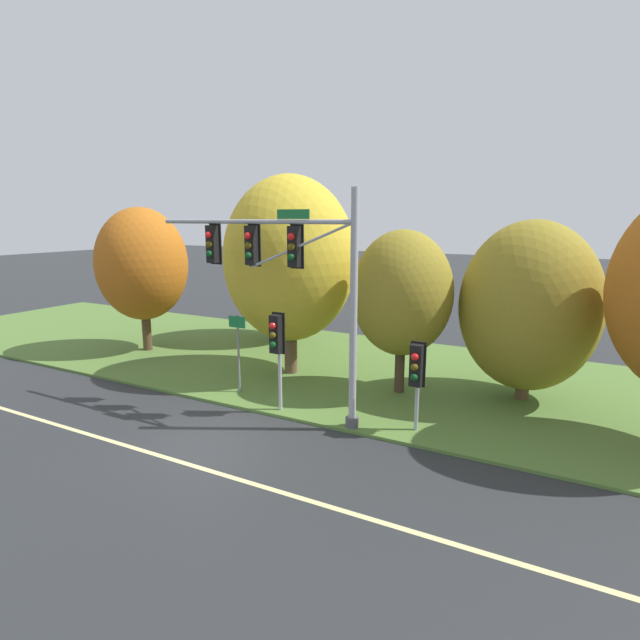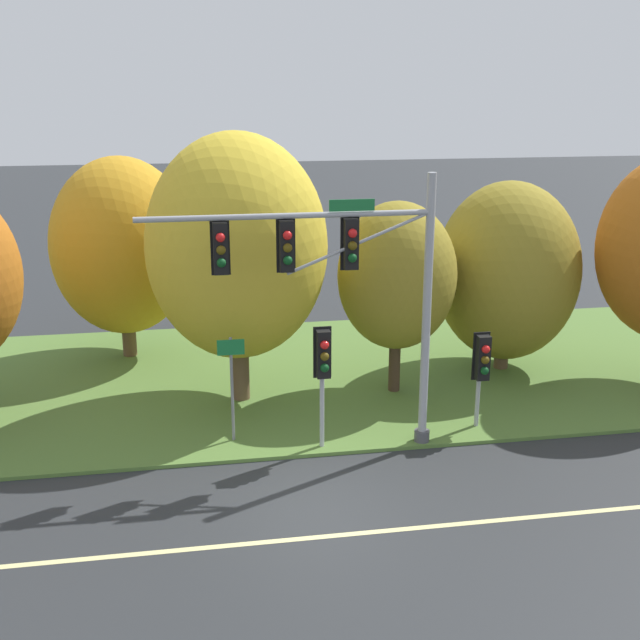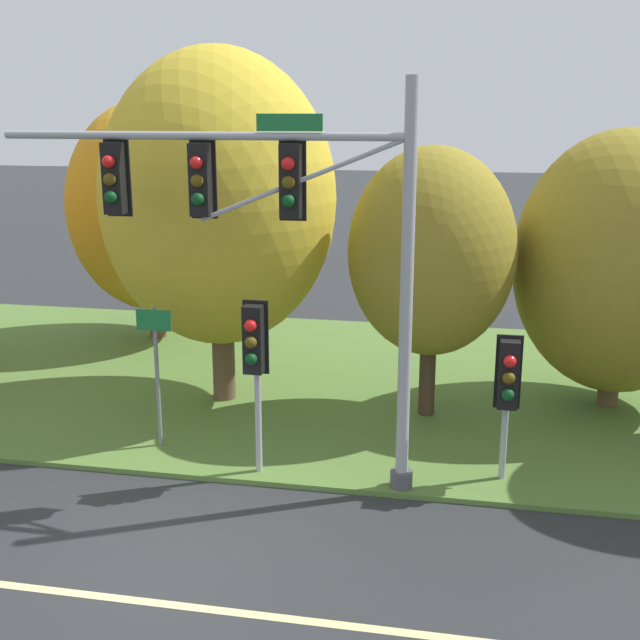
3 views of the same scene
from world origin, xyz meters
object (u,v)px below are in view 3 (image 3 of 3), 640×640
(tree_behind_signpost, at_px, (219,199))
(tree_mid_verge, at_px, (432,252))
(pedestrian_signal_near_kerb, at_px, (254,350))
(pedestrian_signal_further_along, at_px, (508,381))
(traffic_signal_mast, at_px, (277,223))
(tree_tall_centre, at_px, (620,263))
(route_sign_post, at_px, (156,359))
(tree_left_of_mast, at_px, (152,207))

(tree_behind_signpost, bearing_deg, tree_mid_verge, -1.70)
(pedestrian_signal_near_kerb, xyz_separation_m, pedestrian_signal_further_along, (4.41, 0.54, -0.47))
(pedestrian_signal_near_kerb, distance_m, tree_mid_verge, 4.80)
(traffic_signal_mast, distance_m, tree_mid_verge, 4.50)
(tree_tall_centre, bearing_deg, pedestrian_signal_near_kerb, -143.77)
(route_sign_post, distance_m, tree_behind_signpost, 4.04)
(pedestrian_signal_further_along, relative_size, route_sign_post, 0.95)
(traffic_signal_mast, bearing_deg, pedestrian_signal_further_along, 7.63)
(tree_behind_signpost, distance_m, tree_mid_verge, 4.78)
(traffic_signal_mast, relative_size, pedestrian_signal_near_kerb, 2.23)
(pedestrian_signal_near_kerb, distance_m, route_sign_post, 2.49)
(tree_mid_verge, distance_m, tree_tall_centre, 4.24)
(route_sign_post, height_order, tree_left_of_mast, tree_left_of_mast)
(tree_behind_signpost, relative_size, tree_tall_centre, 1.27)
(pedestrian_signal_near_kerb, distance_m, pedestrian_signal_further_along, 4.47)
(route_sign_post, xyz_separation_m, tree_mid_verge, (5.09, 2.75, 1.80))
(route_sign_post, distance_m, tree_left_of_mast, 8.34)
(traffic_signal_mast, relative_size, route_sign_post, 2.55)
(pedestrian_signal_further_along, relative_size, tree_left_of_mast, 0.40)
(tree_behind_signpost, bearing_deg, tree_tall_centre, 8.01)
(route_sign_post, relative_size, tree_behind_signpost, 0.36)
(traffic_signal_mast, bearing_deg, tree_left_of_mast, 124.41)
(pedestrian_signal_near_kerb, relative_size, tree_behind_signpost, 0.42)
(tree_behind_signpost, bearing_deg, traffic_signal_mast, -59.25)
(route_sign_post, bearing_deg, tree_mid_verge, 28.36)
(tree_left_of_mast, height_order, tree_mid_verge, tree_left_of_mast)
(tree_tall_centre, bearing_deg, tree_left_of_mast, 164.47)
(route_sign_post, relative_size, tree_left_of_mast, 0.42)
(pedestrian_signal_further_along, height_order, tree_mid_verge, tree_mid_verge)
(tree_left_of_mast, height_order, tree_tall_centre, tree_left_of_mast)
(traffic_signal_mast, bearing_deg, tree_mid_verge, 56.59)
(pedestrian_signal_further_along, height_order, tree_left_of_mast, tree_left_of_mast)
(traffic_signal_mast, xyz_separation_m, tree_left_of_mast, (-5.75, 8.40, -0.81))
(tree_behind_signpost, height_order, tree_mid_verge, tree_behind_signpost)
(traffic_signal_mast, xyz_separation_m, tree_tall_centre, (6.42, 5.01, -1.37))
(pedestrian_signal_near_kerb, distance_m, tree_behind_signpost, 4.76)
(tree_left_of_mast, distance_m, tree_tall_centre, 12.64)
(tree_left_of_mast, xyz_separation_m, tree_mid_verge, (8.16, -4.74, -0.23))
(route_sign_post, height_order, tree_mid_verge, tree_mid_verge)
(traffic_signal_mast, height_order, tree_tall_centre, traffic_signal_mast)
(tree_tall_centre, bearing_deg, pedestrian_signal_further_along, -118.65)
(route_sign_post, distance_m, tree_tall_centre, 10.09)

